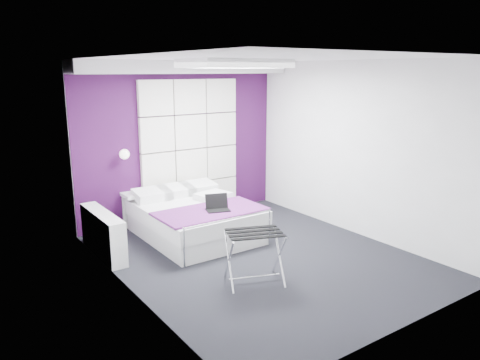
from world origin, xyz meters
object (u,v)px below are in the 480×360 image
object	(u,v)px
bed	(195,219)
luggage_rack	(254,257)
wall_lamp	(123,154)
radiator	(103,234)
nightstand	(138,194)
laptop	(216,206)

from	to	relation	value
bed	luggage_rack	distance (m)	1.78
luggage_rack	wall_lamp	bearing A→B (deg)	122.70
radiator	luggage_rack	distance (m)	2.19
bed	nightstand	distance (m)	1.02
wall_lamp	nightstand	world-z (taller)	wall_lamp
laptop	wall_lamp	bearing A→B (deg)	140.62
nightstand	bed	bearing A→B (deg)	-55.42
wall_lamp	laptop	world-z (taller)	wall_lamp
wall_lamp	radiator	world-z (taller)	wall_lamp
wall_lamp	bed	size ratio (longest dim) A/B	0.08
laptop	bed	bearing A→B (deg)	118.43
radiator	luggage_rack	size ratio (longest dim) A/B	1.89
bed	laptop	bearing A→B (deg)	-80.46
radiator	bed	xyz separation A→B (m)	(1.38, -0.09, -0.03)
laptop	nightstand	bearing A→B (deg)	135.26
nightstand	luggage_rack	world-z (taller)	luggage_rack
wall_lamp	nightstand	size ratio (longest dim) A/B	0.32
nightstand	laptop	bearing A→B (deg)	-63.63
wall_lamp	luggage_rack	world-z (taller)	wall_lamp
bed	luggage_rack	bearing A→B (deg)	-96.66
bed	nightstand	world-z (taller)	bed
wall_lamp	luggage_rack	xyz separation A→B (m)	(0.53, -2.62, -0.91)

